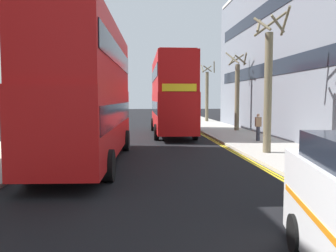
# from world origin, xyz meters

# --- Properties ---
(sidewalk_right) EXTENTS (4.00, 80.00, 0.14)m
(sidewalk_right) POSITION_xyz_m (6.50, 16.00, 0.07)
(sidewalk_right) COLOR #ADA89E
(sidewalk_right) RESTS_ON ground
(sidewalk_left) EXTENTS (4.00, 80.00, 0.14)m
(sidewalk_left) POSITION_xyz_m (-6.50, 16.00, 0.07)
(sidewalk_left) COLOR #ADA89E
(sidewalk_left) RESTS_ON ground
(kerb_line_outer) EXTENTS (0.10, 56.00, 0.01)m
(kerb_line_outer) POSITION_xyz_m (4.40, 14.00, 0.00)
(kerb_line_outer) COLOR yellow
(kerb_line_outer) RESTS_ON ground
(kerb_line_inner) EXTENTS (0.10, 56.00, 0.01)m
(kerb_line_inner) POSITION_xyz_m (4.24, 14.00, 0.00)
(kerb_line_inner) COLOR yellow
(kerb_line_inner) RESTS_ON ground
(double_decker_bus_away) EXTENTS (3.17, 10.91, 5.64)m
(double_decker_bus_away) POSITION_xyz_m (-2.45, 14.68, 3.03)
(double_decker_bus_away) COLOR red
(double_decker_bus_away) RESTS_ON ground
(double_decker_bus_oncoming) EXTENTS (2.88, 10.83, 5.64)m
(double_decker_bus_oncoming) POSITION_xyz_m (2.03, 25.74, 3.03)
(double_decker_bus_oncoming) COLOR #B20F0F
(double_decker_bus_oncoming) RESTS_ON ground
(pedestrian_far) EXTENTS (0.34, 0.22, 1.62)m
(pedestrian_far) POSITION_xyz_m (6.71, 20.45, 0.99)
(pedestrian_far) COLOR #2D2D38
(pedestrian_far) RESTS_ON sidewalk_right
(street_tree_near) EXTENTS (1.69, 1.67, 6.14)m
(street_tree_near) POSITION_xyz_m (7.41, 27.47, 3.11)
(street_tree_near) COLOR #6B6047
(street_tree_near) RESTS_ON sidewalk_right
(street_tree_mid) EXTENTS (1.60, 1.57, 6.54)m
(street_tree_mid) POSITION_xyz_m (7.25, 38.76, 3.18)
(street_tree_mid) COLOR #6B6047
(street_tree_mid) RESTS_ON sidewalk_right
(street_tree_far) EXTENTS (1.74, 1.89, 6.61)m
(street_tree_far) POSITION_xyz_m (5.60, 15.97, 3.29)
(street_tree_far) COLOR #6B6047
(street_tree_far) RESTS_ON sidewalk_right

